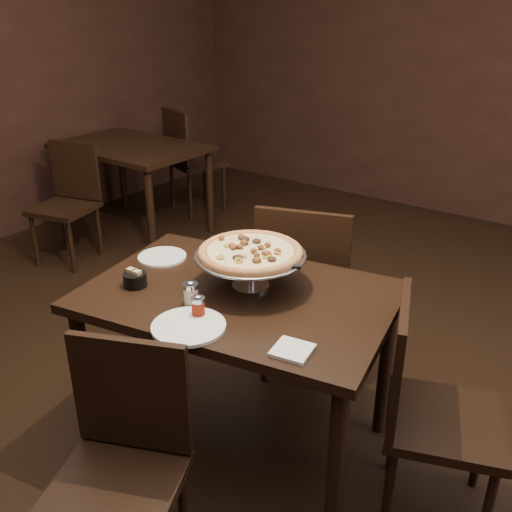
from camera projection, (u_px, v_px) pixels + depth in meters
The scene contains 16 objects.
room at pixel (242, 128), 2.09m from camera, with size 6.04×7.04×2.84m.
dining_table at pixel (239, 314), 2.33m from camera, with size 1.34×1.02×0.76m.
background_table at pixel (132, 157), 4.68m from camera, with size 1.20×0.80×0.75m.
pizza_stand at pixel (250, 252), 2.27m from camera, with size 0.45×0.45×0.19m.
parmesan_shaker at pixel (191, 294), 2.17m from camera, with size 0.06×0.06×0.10m.
pepper_flake_shaker at pixel (198, 307), 2.09m from camera, with size 0.05×0.05×0.09m.
packet_caddy at pixel (135, 279), 2.32m from camera, with size 0.10×0.10×0.07m.
napkin_stack at pixel (292, 350), 1.90m from camera, with size 0.13×0.13×0.01m, color white.
plate_left at pixel (162, 257), 2.58m from camera, with size 0.22×0.22×0.01m, color white.
plate_near at pixel (189, 326), 2.03m from camera, with size 0.27×0.27×0.01m, color white.
serving_spatula at pixel (284, 267), 2.16m from camera, with size 0.16×0.16×0.02m.
chair_far at pixel (306, 286), 2.84m from camera, with size 0.57×0.57×0.97m.
chair_near at pixel (121, 461), 1.84m from camera, with size 0.53×0.53×0.86m.
chair_side at pixel (426, 405), 2.07m from camera, with size 0.53×0.53×0.89m.
bg_chair_far at pixel (189, 157), 5.20m from camera, with size 0.56×0.56×0.95m.
bg_chair_near at pixel (68, 198), 4.24m from camera, with size 0.50×0.50×0.88m.
Camera 1 is at (1.34, -1.64, 1.83)m, focal length 40.00 mm.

